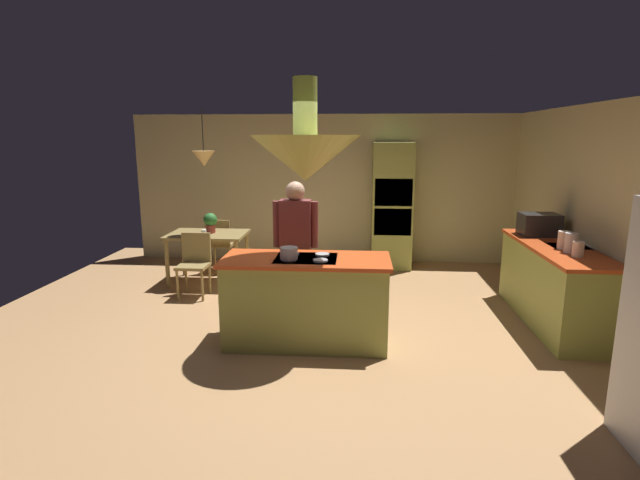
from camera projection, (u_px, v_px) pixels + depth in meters
ground at (308, 335)px, 5.45m from camera, size 8.16×8.16×0.00m
wall_back at (328, 189)px, 8.56m from camera, size 6.80×0.10×2.55m
wall_right at (607, 220)px, 5.34m from camera, size 0.10×7.20×2.55m
kitchen_island at (306, 300)px, 5.16m from camera, size 1.75×0.76×0.95m
counter_run_right at (554, 284)px, 5.73m from camera, size 0.73×2.12×0.93m
oven_tower at (392, 206)px, 8.13m from camera, size 0.66×0.62×2.08m
dining_table at (208, 240)px, 7.30m from camera, size 1.14×0.80×0.76m
person_at_island at (296, 242)px, 5.71m from camera, size 0.53×0.22×1.67m
range_hood at (305, 155)px, 4.85m from camera, size 1.10×1.10×1.00m
pendant_light_over_table at (204, 158)px, 7.05m from camera, size 0.32×0.32×0.82m
chair_facing_island at (195, 260)px, 6.72m from camera, size 0.40×0.40×0.87m
chair_by_back_wall at (220, 241)px, 7.94m from camera, size 0.40×0.40×0.87m
potted_plant_on_table at (210, 222)px, 7.28m from camera, size 0.20×0.20×0.30m
cup_on_table at (204, 233)px, 7.07m from camera, size 0.07×0.07×0.09m
canister_flour at (578, 249)px, 5.11m from camera, size 0.11×0.11×0.16m
canister_sugar at (571, 243)px, 5.28m from camera, size 0.13×0.13×0.22m
canister_tea at (564, 240)px, 5.46m from camera, size 0.14×0.14×0.20m
microwave_on_counter at (539, 224)px, 6.22m from camera, size 0.46×0.36×0.28m
cooking_pot_on_cooktop at (289, 253)px, 4.93m from camera, size 0.18×0.18×0.12m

